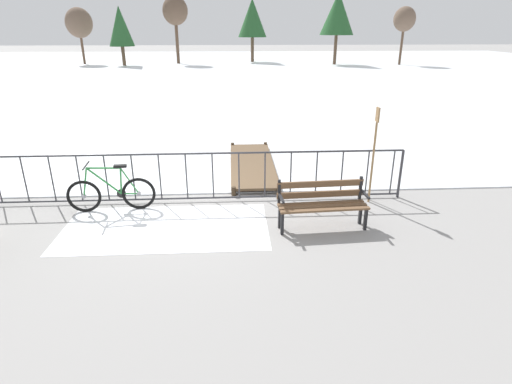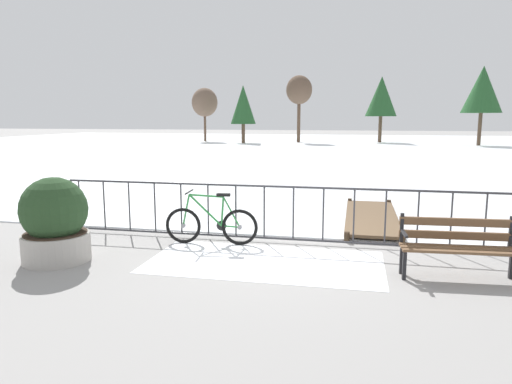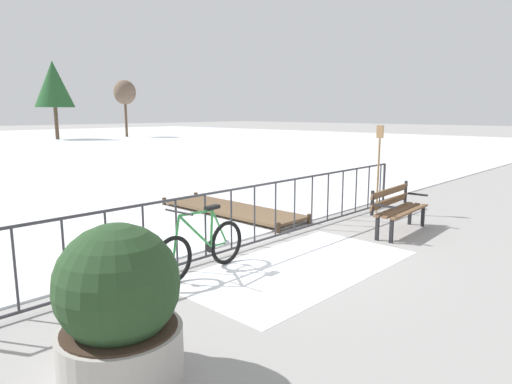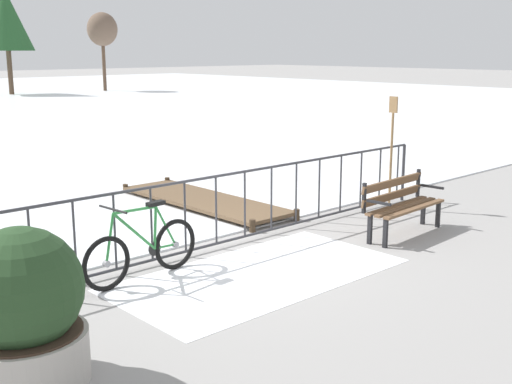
% 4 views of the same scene
% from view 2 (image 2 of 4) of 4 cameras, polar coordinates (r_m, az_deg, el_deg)
% --- Properties ---
extents(ground_plane, '(160.00, 160.00, 0.00)m').
position_cam_2_polar(ground_plane, '(8.64, 4.54, -6.29)').
color(ground_plane, gray).
extents(frozen_pond, '(80.00, 56.00, 0.03)m').
position_cam_2_polar(frozen_pond, '(36.75, 10.42, 5.36)').
color(frozen_pond, white).
rests_on(frozen_pond, ground).
extents(snow_patch, '(3.73, 1.93, 0.01)m').
position_cam_2_polar(snow_patch, '(7.55, 1.10, -8.52)').
color(snow_patch, white).
rests_on(snow_patch, ground).
extents(railing_fence, '(9.06, 0.06, 1.07)m').
position_cam_2_polar(railing_fence, '(8.51, 4.59, -2.66)').
color(railing_fence, '#38383D').
rests_on(railing_fence, ground).
extents(bicycle_near_railing, '(1.71, 0.52, 0.97)m').
position_cam_2_polar(bicycle_near_railing, '(8.53, -5.47, -3.96)').
color(bicycle_near_railing, black).
rests_on(bicycle_near_railing, ground).
extents(park_bench, '(1.63, 0.58, 0.89)m').
position_cam_2_polar(park_bench, '(7.33, 23.41, -5.69)').
color(park_bench, brown).
rests_on(park_bench, ground).
extents(planter_with_shrub, '(1.05, 1.05, 1.36)m').
position_cam_2_polar(planter_with_shrub, '(8.11, -23.39, -3.32)').
color(planter_with_shrub, '#ADA8A0').
rests_on(planter_with_shrub, ground).
extents(wooden_dock, '(1.10, 3.77, 0.20)m').
position_cam_2_polar(wooden_dock, '(10.63, 13.91, -2.96)').
color(wooden_dock, brown).
rests_on(wooden_dock, ground).
extents(tree_far_west, '(3.17, 3.17, 6.46)m').
position_cam_2_polar(tree_far_west, '(42.94, 25.95, 11.18)').
color(tree_far_west, brown).
rests_on(tree_far_west, ground).
extents(tree_centre, '(2.88, 2.88, 6.06)m').
position_cam_2_polar(tree_centre, '(45.35, 15.08, 11.19)').
color(tree_centre, brown).
rests_on(tree_centre, ground).
extents(tree_east_mid, '(2.27, 2.27, 5.20)m').
position_cam_2_polar(tree_east_mid, '(42.72, -1.58, 10.59)').
color(tree_east_mid, brown).
rests_on(tree_east_mid, ground).
extents(tree_far_east, '(2.49, 2.49, 5.14)m').
position_cam_2_polar(tree_far_east, '(46.04, -6.29, 10.82)').
color(tree_far_east, brown).
rests_on(tree_far_east, ground).
extents(tree_extra, '(2.38, 2.38, 6.14)m').
position_cam_2_polar(tree_extra, '(44.01, 5.30, 12.24)').
color(tree_extra, brown).
rests_on(tree_extra, ground).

